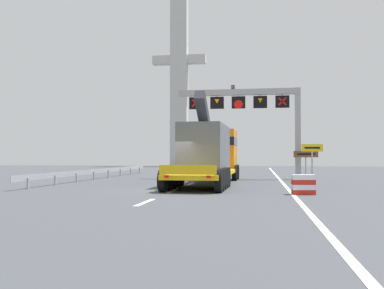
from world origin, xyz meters
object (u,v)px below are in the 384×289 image
object	(u,v)px
tourist_info_sign_brown	(306,158)
bridge_pylon_distant	(179,78)
heavy_haul_truck_yellow	(211,152)
exit_sign_yellow	(312,154)
overhead_lane_gantry	(255,107)
crash_barrier_striped	(303,185)

from	to	relation	value
tourist_info_sign_brown	bridge_pylon_distant	world-z (taller)	bridge_pylon_distant
heavy_haul_truck_yellow	bridge_pylon_distant	distance (m)	47.13
heavy_haul_truck_yellow	exit_sign_yellow	world-z (taller)	heavy_haul_truck_yellow
overhead_lane_gantry	bridge_pylon_distant	bearing A→B (deg)	108.39
tourist_info_sign_brown	crash_barrier_striped	xyz separation A→B (m)	(-1.36, -12.17, -1.18)
exit_sign_yellow	overhead_lane_gantry	bearing A→B (deg)	138.00
tourist_info_sign_brown	crash_barrier_striped	distance (m)	12.30
heavy_haul_truck_yellow	tourist_info_sign_brown	xyz separation A→B (m)	(6.40, 4.43, -0.36)
overhead_lane_gantry	crash_barrier_striped	distance (m)	14.15
exit_sign_yellow	bridge_pylon_distant	size ratio (longest dim) A/B	0.09
heavy_haul_truck_yellow	bridge_pylon_distant	size ratio (longest dim) A/B	0.49
exit_sign_yellow	crash_barrier_striped	distance (m)	9.85
heavy_haul_truck_yellow	crash_barrier_striped	xyz separation A→B (m)	(5.04, -7.74, -1.54)
heavy_haul_truck_yellow	tourist_info_sign_brown	size ratio (longest dim) A/B	6.70
heavy_haul_truck_yellow	exit_sign_yellow	distance (m)	6.81
overhead_lane_gantry	bridge_pylon_distant	world-z (taller)	bridge_pylon_distant
crash_barrier_striped	bridge_pylon_distant	size ratio (longest dim) A/B	0.04
overhead_lane_gantry	exit_sign_yellow	world-z (taller)	overhead_lane_gantry
overhead_lane_gantry	heavy_haul_truck_yellow	world-z (taller)	overhead_lane_gantry
exit_sign_yellow	crash_barrier_striped	world-z (taller)	exit_sign_yellow
exit_sign_yellow	bridge_pylon_distant	world-z (taller)	bridge_pylon_distant
exit_sign_yellow	bridge_pylon_distant	bearing A→B (deg)	111.57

